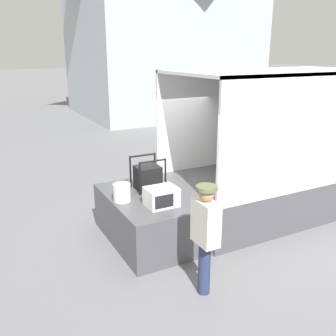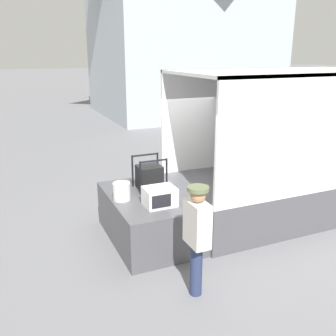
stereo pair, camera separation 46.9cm
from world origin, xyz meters
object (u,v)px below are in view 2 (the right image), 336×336
(orange_bucket, at_px, (122,191))
(worker_person, at_px, (197,230))
(portable_generator, at_px, (150,177))
(box_truck, at_px, (330,165))
(microwave, at_px, (160,197))

(orange_bucket, xyz_separation_m, worker_person, (0.53, -1.90, -0.01))
(portable_generator, distance_m, worker_person, 2.25)
(box_truck, xyz_separation_m, portable_generator, (-4.34, 0.33, 0.20))
(worker_person, bearing_deg, orange_bucket, 105.68)
(box_truck, distance_m, worker_person, 4.88)
(box_truck, relative_size, portable_generator, 10.22)
(box_truck, bearing_deg, orange_bucket, -179.84)
(orange_bucket, bearing_deg, microwave, -44.56)
(box_truck, xyz_separation_m, microwave, (-4.49, -0.53, 0.13))
(box_truck, height_order, orange_bucket, box_truck)
(box_truck, height_order, portable_generator, box_truck)
(portable_generator, relative_size, worker_person, 0.38)
(microwave, xyz_separation_m, orange_bucket, (-0.53, 0.52, -0.00))
(portable_generator, bearing_deg, orange_bucket, -153.15)
(portable_generator, bearing_deg, box_truck, -4.37)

